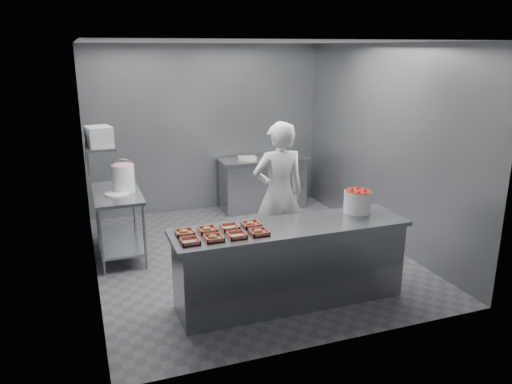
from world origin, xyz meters
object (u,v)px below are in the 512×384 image
Objects in this scene: tray_7 at (251,224)px; strawberry_tub at (358,201)px; back_counter at (263,183)px; glaze_bucket at (123,177)px; worker at (279,194)px; tray_3 at (259,232)px; appliance at (99,136)px; tray_0 at (190,241)px; tray_4 at (184,232)px; tray_2 at (237,235)px; tray_6 at (230,227)px; service_counter at (290,264)px; prep_table at (119,214)px; tray_1 at (214,238)px; tray_5 at (207,229)px.

strawberry_tub is at bearing 1.16° from tray_7.
glaze_bucket is at bearing -152.08° from back_counter.
glaze_bucket is at bearing -24.18° from worker.
tray_3 is (-1.31, -3.37, 0.47)m from back_counter.
appliance is at bearing 130.75° from tray_7.
tray_7 is at bearing 18.99° from tray_0.
appliance is (-0.69, 1.63, 0.76)m from tray_4.
strawberry_tub is at bearing 126.13° from worker.
tray_2 is 0.25m from tray_6.
back_counter is at bearing 56.95° from tray_4.
service_counter is 2.17× the size of prep_table.
tray_1 is 1.67m from worker.
tray_2 is at bearing -27.06° from tray_4.
tray_1 is 0.48m from tray_3.
service_counter is 1.23m from tray_4.
tray_1 is 0.60× the size of strawberry_tub.
tray_1 is 0.34m from tray_4.
service_counter is 1.02m from tray_1.
tray_5 is at bearing 180.00° from tray_7.
appliance is at bearing -16.55° from worker.
worker reaches higher than tray_3.
glaze_bucket is (-0.90, 1.83, 0.17)m from tray_6.
glaze_bucket is at bearing 25.02° from appliance.
tray_1 is 1.00× the size of tray_2.
tray_5 reaches higher than tray_2.
tray_1 and tray_3 have the same top height.
worker reaches higher than tray_7.
tray_0 reaches higher than service_counter.
tray_5 is 0.10× the size of worker.
back_counter is at bearing 74.52° from service_counter.
tray_0 is at bearing -121.05° from back_counter.
tray_0 is 1.00× the size of tray_3.
back_counter is 8.01× the size of tray_6.
service_counter is at bearing -55.00° from appliance.
strawberry_tub is 3.04m from glaze_bucket.
tray_5 is 0.48m from tray_7.
back_counter is 3.52m from tray_6.
worker is 2.05m from glaze_bucket.
back_counter is at bearing 27.92° from glaze_bucket.
service_counter is 1.08m from strawberry_tub.
tray_2 is 1.00× the size of tray_4.
tray_2 is at bearing -69.15° from appliance.
tray_4 is 0.58× the size of appliance.
glaze_bucket is at bearing 101.43° from tray_0.
tray_6 is at bearing 0.00° from tray_5.
tray_1 is 1.00× the size of tray_6.
tray_7 is (0.24, -0.00, 0.00)m from tray_6.
service_counter is 8.29× the size of strawberry_tub.
glaze_bucket is at bearing 118.71° from tray_3.
tray_4 is at bearing 173.79° from service_counter.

